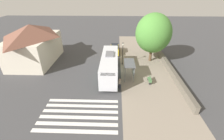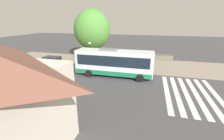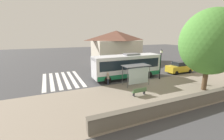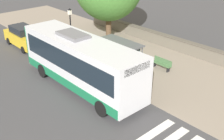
% 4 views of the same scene
% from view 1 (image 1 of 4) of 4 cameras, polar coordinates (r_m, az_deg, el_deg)
% --- Properties ---
extents(ground_plane, '(120.00, 120.00, 0.00)m').
position_cam_1_polar(ground_plane, '(26.39, 3.31, -0.65)').
color(ground_plane, '#424244').
rests_on(ground_plane, ground).
extents(sidewalk_plaza, '(9.00, 44.00, 0.02)m').
position_cam_1_polar(sidewalk_plaza, '(26.90, 12.93, -0.76)').
color(sidewalk_plaza, gray).
rests_on(sidewalk_plaza, ground).
extents(crosswalk_stripes, '(9.00, 5.25, 0.01)m').
position_cam_1_polar(crosswalk_stripes, '(18.59, -12.28, -16.16)').
color(crosswalk_stripes, silver).
rests_on(crosswalk_stripes, ground).
extents(stone_wall, '(0.60, 20.00, 1.15)m').
position_cam_1_polar(stone_wall, '(27.73, 21.30, 0.17)').
color(stone_wall, '#6B6356').
rests_on(stone_wall, ground).
extents(background_building, '(7.55, 11.41, 7.27)m').
position_cam_1_polar(background_building, '(32.35, -27.74, 8.95)').
color(background_building, beige).
rests_on(background_building, ground).
extents(bus, '(2.72, 10.16, 3.70)m').
position_cam_1_polar(bus, '(24.35, -0.90, 1.83)').
color(bus, silver).
rests_on(bus, ground).
extents(bus_shelter, '(1.69, 3.48, 2.63)m').
position_cam_1_polar(bus_shelter, '(23.95, 6.96, 1.82)').
color(bus_shelter, '#515459').
rests_on(bus_shelter, ground).
extents(pedestrian, '(0.34, 0.22, 1.63)m').
position_cam_1_polar(pedestrian, '(21.64, 2.96, -4.90)').
color(pedestrian, '#2D3347').
rests_on(pedestrian, ground).
extents(bench, '(0.40, 1.67, 0.88)m').
position_cam_1_polar(bench, '(23.93, 14.18, -3.60)').
color(bench, '#4C7247').
rests_on(bench, ground).
extents(street_lamp_near, '(0.28, 0.28, 4.35)m').
position_cam_1_polar(street_lamp_near, '(28.00, 4.09, 6.97)').
color(street_lamp_near, black).
rests_on(street_lamp_near, ground).
extents(shade_tree, '(6.60, 6.60, 9.23)m').
position_cam_1_polar(shade_tree, '(29.54, 15.48, 13.34)').
color(shade_tree, brown).
rests_on(shade_tree, ground).
extents(parked_car_behind_bus, '(1.94, 4.69, 1.93)m').
position_cam_1_polar(parked_car_behind_bus, '(33.81, 1.03, 7.96)').
color(parked_car_behind_bus, gold).
rests_on(parked_car_behind_bus, ground).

